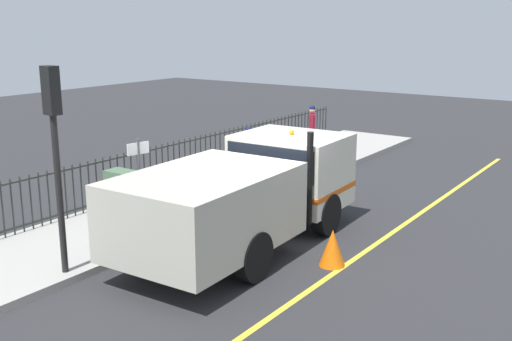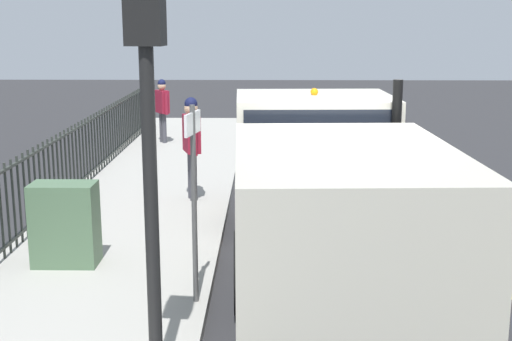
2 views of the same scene
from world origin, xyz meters
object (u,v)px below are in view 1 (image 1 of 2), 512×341
(worker_standing, at_px, (249,152))
(street_sign, at_px, (140,179))
(pedestrian_distant, at_px, (312,123))
(utility_cabinet, at_px, (123,193))
(work_truck, at_px, (251,188))
(traffic_light_near, at_px, (54,129))
(traffic_cone, at_px, (332,248))

(worker_standing, relative_size, street_sign, 0.81)
(pedestrian_distant, height_order, street_sign, street_sign)
(pedestrian_distant, distance_m, utility_cabinet, 9.10)
(work_truck, relative_size, traffic_light_near, 1.67)
(worker_standing, height_order, pedestrian_distant, worker_standing)
(utility_cabinet, height_order, traffic_cone, utility_cabinet)
(traffic_light_near, height_order, utility_cabinet, traffic_light_near)
(traffic_light_near, relative_size, utility_cabinet, 3.48)
(utility_cabinet, bearing_deg, traffic_light_near, 118.79)
(pedestrian_distant, relative_size, utility_cabinet, 1.50)
(utility_cabinet, relative_size, street_sign, 0.48)
(pedestrian_distant, bearing_deg, utility_cabinet, -31.80)
(pedestrian_distant, distance_m, street_sign, 10.45)
(worker_standing, distance_m, utility_cabinet, 3.64)
(traffic_light_near, bearing_deg, work_truck, 69.24)
(street_sign, bearing_deg, worker_standing, -83.49)
(traffic_light_near, bearing_deg, street_sign, 91.12)
(traffic_light_near, xyz_separation_m, utility_cabinet, (1.66, -3.02, -2.16))
(traffic_cone, distance_m, street_sign, 4.12)
(traffic_light_near, relative_size, traffic_cone, 5.12)
(utility_cabinet, bearing_deg, traffic_cone, -175.54)
(work_truck, xyz_separation_m, traffic_light_near, (1.77, 3.49, 1.60))
(worker_standing, height_order, traffic_cone, worker_standing)
(work_truck, xyz_separation_m, pedestrian_distant, (3.50, -8.61, -0.10))
(traffic_light_near, xyz_separation_m, traffic_cone, (-3.77, -3.44, -2.48))
(traffic_cone, bearing_deg, worker_standing, -35.34)
(worker_standing, xyz_separation_m, traffic_light_near, (-0.36, 6.37, 1.59))
(work_truck, distance_m, worker_standing, 3.58)
(traffic_cone, bearing_deg, traffic_light_near, 42.45)
(work_truck, distance_m, traffic_cone, 2.18)
(worker_standing, relative_size, traffic_light_near, 0.48)
(work_truck, xyz_separation_m, worker_standing, (2.13, -2.87, 0.01))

